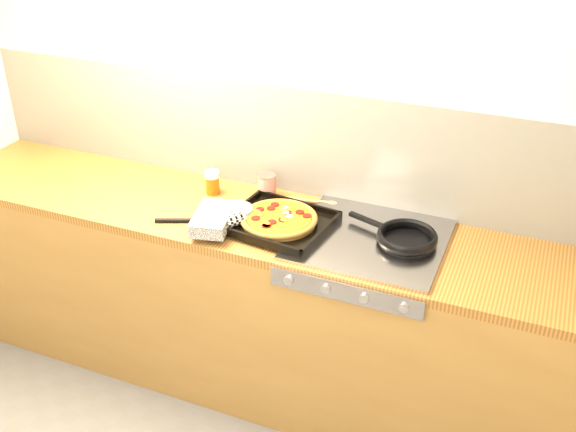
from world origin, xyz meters
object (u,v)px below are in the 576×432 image
at_px(pizza_on_tray, 261,219).
at_px(frying_pan, 406,238).
at_px(tomato_can, 267,186).
at_px(juice_glass, 212,182).

bearing_deg(pizza_on_tray, frying_pan, 9.15).
xyz_separation_m(frying_pan, tomato_can, (-0.68, 0.16, 0.02)).
bearing_deg(tomato_can, pizza_on_tray, -70.71).
xyz_separation_m(pizza_on_tray, juice_glass, (-0.34, 0.20, 0.01)).
bearing_deg(tomato_can, juice_glass, -166.97).
bearing_deg(pizza_on_tray, juice_glass, 149.20).
xyz_separation_m(pizza_on_tray, tomato_can, (-0.09, 0.26, 0.01)).
relative_size(frying_pan, juice_glass, 3.83).
bearing_deg(frying_pan, pizza_on_tray, -170.85).
distance_m(tomato_can, juice_glass, 0.25).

